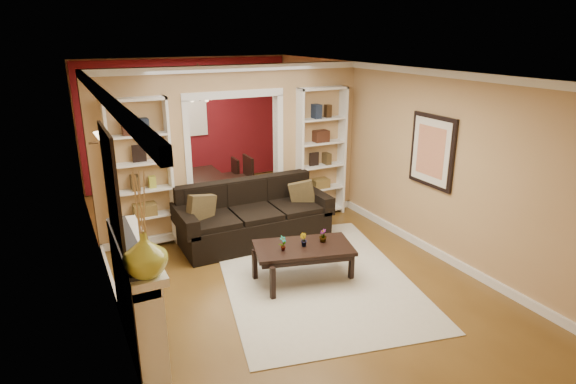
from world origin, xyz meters
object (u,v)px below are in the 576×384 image
coffee_table (303,263)px  dining_table (205,189)px  sofa (254,213)px  fireplace (139,296)px  bookshelf_right (321,153)px  bookshelf_left (141,175)px

coffee_table → dining_table: dining_table is taller
sofa → dining_table: (-0.15, 2.13, -0.20)m
fireplace → bookshelf_right: bearing=34.8°
bookshelf_left → coffee_table: bearing=-50.7°
bookshelf_right → dining_table: bearing=137.5°
coffee_table → fireplace: fireplace is taller
bookshelf_left → fireplace: size_ratio=1.35×
sofa → bookshelf_left: (-1.56, 0.58, 0.68)m
sofa → bookshelf_left: bookshelf_left is taller
coffee_table → dining_table: (-0.25, 3.59, 0.02)m
sofa → coffee_table: (0.10, -1.46, -0.23)m
sofa → bookshelf_right: bearing=20.7°
sofa → fireplace: bearing=-137.2°
coffee_table → fireplace: bearing=-152.7°
sofa → coffee_table: bearing=-86.0°
bookshelf_left → fireplace: (-0.54, -2.53, -0.57)m
fireplace → dining_table: fireplace is taller
bookshelf_left → sofa: bearing=-20.4°
bookshelf_right → dining_table: size_ratio=1.52×
bookshelf_right → fireplace: (-3.64, -2.53, -0.57)m
sofa → fireplace: (-2.10, -1.95, 0.11)m
bookshelf_left → bookshelf_right: same height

